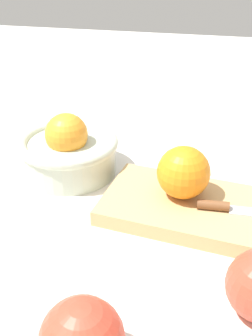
{
  "coord_description": "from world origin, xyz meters",
  "views": [
    {
      "loc": [
        0.13,
        -0.48,
        0.39
      ],
      "look_at": [
        0.01,
        0.11,
        0.04
      ],
      "focal_mm": 47.82,
      "sensor_mm": 36.0,
      "label": 1
    }
  ],
  "objects_px": {
    "cutting_board": "(188,207)",
    "orange_on_board": "(183,172)",
    "bowl": "(68,149)",
    "knife": "(237,209)"
  },
  "relations": [
    {
      "from": "orange_on_board",
      "to": "knife",
      "type": "relative_size",
      "value": 0.5
    },
    {
      "from": "cutting_board",
      "to": "knife",
      "type": "bearing_deg",
      "value": -10.85
    },
    {
      "from": "bowl",
      "to": "orange_on_board",
      "type": "xyz_separation_m",
      "value": [
        0.2,
        -0.07,
        0.02
      ]
    },
    {
      "from": "bowl",
      "to": "cutting_board",
      "type": "height_order",
      "value": "bowl"
    },
    {
      "from": "cutting_board",
      "to": "orange_on_board",
      "type": "height_order",
      "value": "orange_on_board"
    },
    {
      "from": "bowl",
      "to": "cutting_board",
      "type": "relative_size",
      "value": 0.69
    },
    {
      "from": "cutting_board",
      "to": "orange_on_board",
      "type": "distance_m",
      "value": 0.05
    },
    {
      "from": "bowl",
      "to": "knife",
      "type": "xyz_separation_m",
      "value": [
        0.28,
        -0.1,
        -0.02
      ]
    },
    {
      "from": "knife",
      "to": "cutting_board",
      "type": "bearing_deg",
      "value": 169.15
    },
    {
      "from": "bowl",
      "to": "orange_on_board",
      "type": "distance_m",
      "value": 0.21
    }
  ]
}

